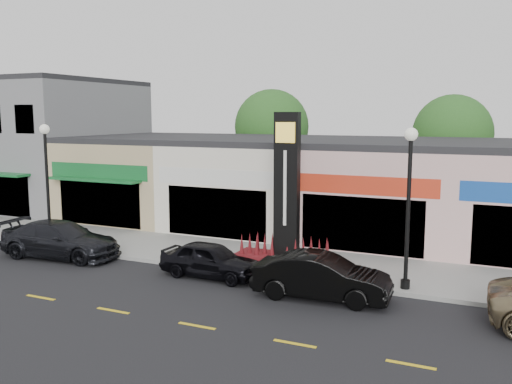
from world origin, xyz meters
TOP-DOWN VIEW (x-y plane):
  - ground at (0.00, 0.00)m, footprint 120.00×120.00m
  - sidewalk at (0.00, 4.35)m, footprint 52.00×4.30m
  - curb at (0.00, 2.10)m, footprint 52.00×0.20m
  - building_grey_2story at (-18.00, 11.48)m, footprint 12.00×10.95m
  - shop_beige at (-8.50, 11.46)m, footprint 7.00×10.85m
  - shop_cream at (-1.50, 11.47)m, footprint 7.00×10.01m
  - shop_pink_w at (5.50, 11.47)m, footprint 7.00×10.01m
  - tree_rear_west at (-4.00, 19.50)m, footprint 5.20×5.20m
  - tree_rear_mid at (8.00, 19.50)m, footprint 4.80×4.80m
  - lamp_west_near at (-8.00, 2.50)m, footprint 0.44×0.44m
  - lamp_east_near at (8.00, 2.50)m, footprint 0.44×0.44m
  - pylon_sign at (3.00, 4.20)m, footprint 4.20×1.30m
  - car_dark_sedan at (-6.18, 1.27)m, footprint 2.63×5.47m
  - car_black_sedan at (1.05, 1.37)m, footprint 1.72×3.96m
  - car_black_conv at (5.56, 0.74)m, footprint 1.81×4.60m

SIDE VIEW (x-z plane):
  - ground at x=0.00m, z-range 0.00..0.00m
  - sidewalk at x=0.00m, z-range 0.00..0.15m
  - curb at x=0.00m, z-range 0.00..0.15m
  - car_black_sedan at x=1.05m, z-range 0.00..1.33m
  - car_black_conv at x=5.56m, z-range 0.00..1.49m
  - car_dark_sedan at x=-6.18m, z-range 0.00..1.54m
  - pylon_sign at x=3.00m, z-range -0.73..5.27m
  - shop_cream at x=-1.50m, z-range 0.00..4.80m
  - shop_pink_w at x=5.50m, z-range 0.00..4.80m
  - shop_beige at x=-8.50m, z-range 0.00..4.80m
  - lamp_west_near at x=-8.00m, z-range 0.74..6.21m
  - lamp_east_near at x=8.00m, z-range 0.74..6.21m
  - building_grey_2story at x=-18.00m, z-range -0.01..8.29m
  - tree_rear_mid at x=8.00m, z-range 1.24..8.53m
  - tree_rear_west at x=-4.00m, z-range 1.30..9.13m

